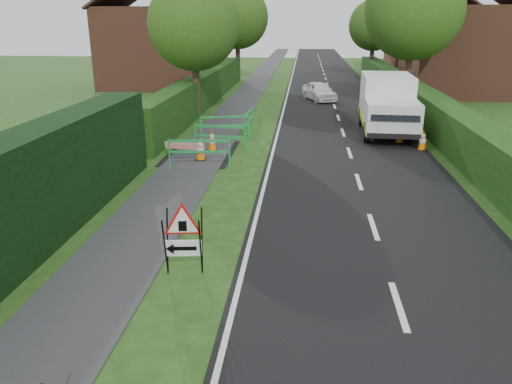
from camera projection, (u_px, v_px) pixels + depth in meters
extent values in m
plane|color=#1D4213|center=(249.00, 333.00, 7.93)|extent=(120.00, 120.00, 0.00)
cube|color=black|center=(326.00, 80.00, 40.62)|extent=(6.00, 90.00, 0.02)
cube|color=#2D2D30|center=(259.00, 79.00, 41.11)|extent=(2.00, 90.00, 0.02)
cube|color=#14380F|center=(205.00, 105.00, 29.07)|extent=(1.00, 24.00, 1.80)
cube|color=#14380F|center=(431.00, 130.00, 22.39)|extent=(1.20, 50.00, 1.50)
cube|color=brown|center=(157.00, 48.00, 36.14)|extent=(7.00, 7.00, 5.50)
cube|color=brown|center=(464.00, 51.00, 32.37)|extent=(7.00, 7.00, 5.50)
cube|color=brown|center=(430.00, 42.00, 45.44)|extent=(7.00, 7.00, 5.50)
cylinder|color=#2D2116|center=(197.00, 91.00, 24.84)|extent=(0.36, 0.36, 2.62)
sphere|color=#1F4412|center=(194.00, 24.00, 23.80)|extent=(4.40, 4.40, 4.40)
cylinder|color=#2D2116|center=(407.00, 81.00, 27.55)|extent=(0.36, 0.36, 2.97)
sphere|color=#1F4412|center=(414.00, 10.00, 26.34)|extent=(5.20, 5.20, 5.20)
cylinder|color=#2D2116|center=(238.00, 63.00, 39.86)|extent=(0.36, 0.36, 2.80)
sphere|color=#1F4412|center=(237.00, 17.00, 38.73)|extent=(4.80, 4.80, 4.80)
cylinder|color=#2D2116|center=(371.00, 62.00, 42.69)|extent=(0.36, 0.36, 2.45)
sphere|color=#1F4412|center=(374.00, 25.00, 41.70)|extent=(4.20, 4.20, 4.20)
cylinder|color=black|center=(165.00, 247.00, 9.41)|extent=(0.08, 0.39, 1.24)
cylinder|color=black|center=(167.00, 240.00, 9.71)|extent=(0.08, 0.39, 1.24)
cylinder|color=black|center=(201.00, 247.00, 9.43)|extent=(0.08, 0.39, 1.24)
cylinder|color=black|center=(202.00, 240.00, 9.72)|extent=(0.08, 0.39, 1.24)
cube|color=white|center=(184.00, 248.00, 9.57)|extent=(0.69, 0.11, 0.34)
cube|color=black|center=(184.00, 249.00, 9.56)|extent=(0.49, 0.07, 0.08)
cone|color=black|center=(170.00, 249.00, 9.55)|extent=(0.18, 0.22, 0.20)
cube|color=black|center=(183.00, 226.00, 9.40)|extent=(0.16, 0.03, 0.20)
cube|color=silver|center=(386.00, 98.00, 22.05)|extent=(2.21, 3.42, 2.00)
cube|color=silver|center=(392.00, 117.00, 19.81)|extent=(2.16, 2.24, 1.22)
cube|color=black|center=(396.00, 114.00, 18.74)|extent=(1.83, 0.31, 0.56)
cube|color=yellow|center=(362.00, 119.00, 21.54)|extent=(0.24, 5.11, 0.25)
cube|color=yellow|center=(412.00, 120.00, 21.26)|extent=(0.24, 5.11, 0.25)
cube|color=black|center=(394.00, 136.00, 19.03)|extent=(2.03, 0.21, 0.21)
cylinder|color=black|center=(367.00, 132.00, 20.09)|extent=(0.28, 0.84, 0.83)
cylinder|color=black|center=(414.00, 133.00, 19.84)|extent=(0.28, 0.84, 0.83)
cylinder|color=black|center=(362.00, 117.00, 23.21)|extent=(0.28, 0.84, 0.83)
cylinder|color=black|center=(403.00, 118.00, 22.96)|extent=(0.28, 0.84, 0.83)
cube|color=black|center=(422.00, 150.00, 18.96)|extent=(0.38, 0.38, 0.04)
cone|color=orange|center=(423.00, 139.00, 18.83)|extent=(0.32, 0.32, 0.75)
cylinder|color=white|center=(423.00, 140.00, 18.85)|extent=(0.25, 0.25, 0.14)
cylinder|color=white|center=(423.00, 136.00, 18.79)|extent=(0.17, 0.17, 0.10)
cube|color=black|center=(399.00, 142.00, 20.08)|extent=(0.38, 0.38, 0.04)
cone|color=orange|center=(400.00, 133.00, 19.95)|extent=(0.32, 0.32, 0.75)
cylinder|color=white|center=(400.00, 134.00, 19.96)|extent=(0.25, 0.25, 0.14)
cylinder|color=white|center=(401.00, 129.00, 19.90)|extent=(0.17, 0.17, 0.10)
cube|color=black|center=(406.00, 130.00, 22.35)|extent=(0.38, 0.38, 0.04)
cone|color=orange|center=(407.00, 121.00, 22.22)|extent=(0.32, 0.32, 0.75)
cylinder|color=white|center=(407.00, 122.00, 22.23)|extent=(0.25, 0.25, 0.14)
cylinder|color=white|center=(407.00, 118.00, 22.17)|extent=(0.17, 0.17, 0.10)
cube|color=black|center=(201.00, 159.00, 17.65)|extent=(0.38, 0.38, 0.04)
cone|color=orange|center=(200.00, 149.00, 17.52)|extent=(0.32, 0.32, 0.75)
cylinder|color=white|center=(200.00, 150.00, 17.53)|extent=(0.25, 0.25, 0.14)
cylinder|color=white|center=(200.00, 144.00, 17.47)|extent=(0.17, 0.17, 0.10)
cube|color=black|center=(212.00, 150.00, 18.90)|extent=(0.38, 0.38, 0.04)
cone|color=orange|center=(212.00, 140.00, 18.77)|extent=(0.32, 0.32, 0.75)
cylinder|color=white|center=(212.00, 141.00, 18.78)|extent=(0.25, 0.25, 0.14)
cylinder|color=white|center=(212.00, 136.00, 18.72)|extent=(0.17, 0.17, 0.10)
cube|color=#1A903B|center=(169.00, 153.00, 16.55)|extent=(0.06, 0.06, 1.00)
cube|color=#1A903B|center=(230.00, 153.00, 16.58)|extent=(0.06, 0.06, 1.00)
cube|color=#1A903B|center=(199.00, 141.00, 16.43)|extent=(1.99, 0.27, 0.08)
cube|color=#1A903B|center=(199.00, 152.00, 16.55)|extent=(1.99, 0.27, 0.08)
cube|color=#1A903B|center=(170.00, 167.00, 16.71)|extent=(0.10, 0.35, 0.04)
cube|color=#1A903B|center=(230.00, 167.00, 16.74)|extent=(0.10, 0.35, 0.04)
cube|color=#1A903B|center=(195.00, 136.00, 18.98)|extent=(0.06, 0.06, 1.00)
cube|color=#1A903B|center=(246.00, 139.00, 18.52)|extent=(0.06, 0.06, 1.00)
cube|color=#1A903B|center=(220.00, 127.00, 18.61)|extent=(1.99, 0.35, 0.08)
cube|color=#1A903B|center=(220.00, 136.00, 18.73)|extent=(1.99, 0.35, 0.08)
cube|color=#1A903B|center=(196.00, 148.00, 19.13)|extent=(0.11, 0.36, 0.04)
cube|color=#1A903B|center=(246.00, 152.00, 18.68)|extent=(0.11, 0.36, 0.04)
cube|color=#1A903B|center=(201.00, 128.00, 20.45)|extent=(0.06, 0.06, 1.00)
cube|color=#1A903B|center=(249.00, 126.00, 20.76)|extent=(0.06, 0.06, 1.00)
cube|color=#1A903B|center=(225.00, 117.00, 20.47)|extent=(1.95, 0.56, 0.08)
cube|color=#1A903B|center=(225.00, 126.00, 20.59)|extent=(1.95, 0.56, 0.08)
cube|color=#1A903B|center=(202.00, 139.00, 20.61)|extent=(0.15, 0.35, 0.04)
cube|color=#1A903B|center=(249.00, 137.00, 20.92)|extent=(0.15, 0.35, 0.04)
cube|color=#1A903B|center=(245.00, 126.00, 20.70)|extent=(0.05, 0.05, 1.00)
cube|color=#1A903B|center=(254.00, 118.00, 22.56)|extent=(0.05, 0.05, 1.00)
cube|color=#1A903B|center=(249.00, 112.00, 21.50)|extent=(0.21, 2.00, 0.08)
cube|color=#1A903B|center=(249.00, 121.00, 21.62)|extent=(0.21, 2.00, 0.08)
cube|color=#1A903B|center=(245.00, 138.00, 20.86)|extent=(0.35, 0.09, 0.04)
cube|color=#1A903B|center=(254.00, 128.00, 22.72)|extent=(0.35, 0.09, 0.04)
cube|color=red|center=(185.00, 158.00, 17.90)|extent=(1.48, 0.30, 0.25)
imported|color=white|center=(319.00, 91.00, 30.39)|extent=(2.36, 3.55, 1.12)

